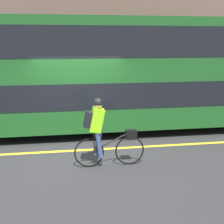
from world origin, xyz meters
TOP-DOWN VIEW (x-y plane):
  - ground_plane at (0.00, 0.00)m, footprint 80.00×80.00m
  - road_center_line at (0.00, 0.11)m, footprint 50.00×0.14m
  - sidewalk_curb at (0.00, 5.00)m, footprint 60.00×1.98m
  - building_facade at (0.00, 6.14)m, footprint 60.00×0.30m
  - bus at (1.44, 1.96)m, footprint 11.29×2.53m
  - cyclist_on_bike at (0.45, -1.08)m, footprint 1.68×0.32m

SIDE VIEW (x-z plane):
  - ground_plane at x=0.00m, z-range 0.00..0.00m
  - road_center_line at x=0.00m, z-range 0.00..0.01m
  - sidewalk_curb at x=0.00m, z-range 0.00..0.11m
  - cyclist_on_bike at x=0.45m, z-range 0.06..1.71m
  - bus at x=1.44m, z-range 0.20..3.80m
  - building_facade at x=0.00m, z-range 0.00..6.99m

